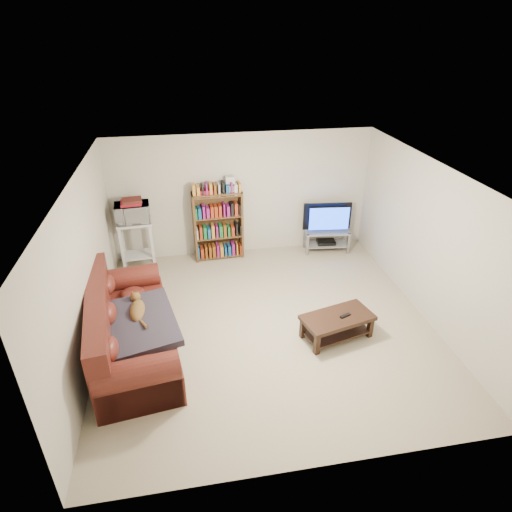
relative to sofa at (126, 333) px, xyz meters
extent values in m
plane|color=#C1B290|center=(2.05, 0.31, -0.35)|extent=(5.00, 5.00, 0.00)
plane|color=white|center=(2.05, 0.31, 2.05)|extent=(5.00, 5.00, 0.00)
plane|color=beige|center=(2.05, 2.81, 0.85)|extent=(5.00, 0.00, 5.00)
plane|color=beige|center=(2.05, -2.19, 0.85)|extent=(5.00, 0.00, 5.00)
plane|color=beige|center=(-0.45, 0.31, 0.85)|extent=(0.00, 5.00, 5.00)
plane|color=beige|center=(4.55, 0.31, 0.85)|extent=(0.00, 5.00, 5.00)
cube|color=#5C2017|center=(0.09, 0.01, -0.12)|extent=(1.37, 2.54, 0.46)
cube|color=#5C2017|center=(-0.29, -0.04, 0.17)|extent=(0.59, 2.44, 1.01)
cube|color=#5C2017|center=(0.24, -1.07, -0.06)|extent=(1.02, 0.37, 0.58)
cube|color=#5C2017|center=(-0.05, 1.09, -0.06)|extent=(1.02, 0.37, 0.58)
cube|color=#322C38|center=(0.22, -0.14, 0.24)|extent=(1.18, 1.39, 0.20)
cube|color=black|center=(3.01, -0.17, -0.01)|extent=(1.14, 0.76, 0.06)
cube|color=black|center=(3.01, -0.17, -0.25)|extent=(1.02, 0.69, 0.03)
cube|color=black|center=(2.61, -0.48, -0.20)|extent=(0.09, 0.09, 0.32)
cube|color=black|center=(3.51, -0.25, -0.20)|extent=(0.09, 0.09, 0.32)
cube|color=black|center=(2.51, -0.09, -0.20)|extent=(0.09, 0.09, 0.32)
cube|color=black|center=(3.41, 0.14, -0.20)|extent=(0.09, 0.09, 0.32)
cube|color=black|center=(3.11, -0.19, 0.03)|extent=(0.18, 0.11, 0.02)
cube|color=#999EA3|center=(3.72, 2.51, 0.08)|extent=(0.93, 0.49, 0.03)
cube|color=#999EA3|center=(3.72, 2.51, -0.20)|extent=(0.89, 0.47, 0.02)
cube|color=gray|center=(3.29, 2.39, -0.13)|extent=(0.05, 0.05, 0.45)
cube|color=gray|center=(4.12, 2.30, -0.13)|extent=(0.05, 0.05, 0.45)
cube|color=gray|center=(3.33, 2.73, -0.13)|extent=(0.05, 0.05, 0.45)
cube|color=gray|center=(4.16, 2.64, -0.13)|extent=(0.05, 0.05, 0.45)
imported|color=black|center=(3.72, 2.51, 0.37)|extent=(0.97, 0.23, 0.56)
cube|color=black|center=(3.72, 2.51, -0.16)|extent=(0.38, 0.29, 0.06)
cube|color=brown|center=(1.09, 2.59, 0.33)|extent=(0.06, 0.30, 1.37)
cube|color=brown|center=(2.00, 2.64, 0.33)|extent=(0.06, 0.30, 1.37)
cube|color=brown|center=(1.54, 2.61, 1.00)|extent=(0.96, 0.34, 0.03)
cube|color=maroon|center=(1.33, 2.60, 1.05)|extent=(0.28, 0.22, 0.07)
cube|color=silver|center=(0.01, 2.41, 0.61)|extent=(0.65, 0.50, 0.04)
cube|color=silver|center=(0.01, 2.41, -0.05)|extent=(0.58, 0.45, 0.03)
cube|color=silver|center=(-0.24, 2.20, 0.12)|extent=(0.05, 0.05, 0.94)
cube|color=silver|center=(0.29, 2.25, 0.12)|extent=(0.05, 0.05, 0.94)
cube|color=silver|center=(-0.27, 2.57, 0.12)|extent=(0.05, 0.05, 0.94)
cube|color=silver|center=(0.26, 2.61, 0.12)|extent=(0.05, 0.05, 0.94)
imported|color=silver|center=(0.01, 2.41, 0.80)|extent=(0.64, 0.46, 0.33)
cube|color=maroon|center=(0.01, 2.41, 0.99)|extent=(0.38, 0.34, 0.05)
camera|label=1|loc=(0.97, -4.92, 3.78)|focal=30.00mm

